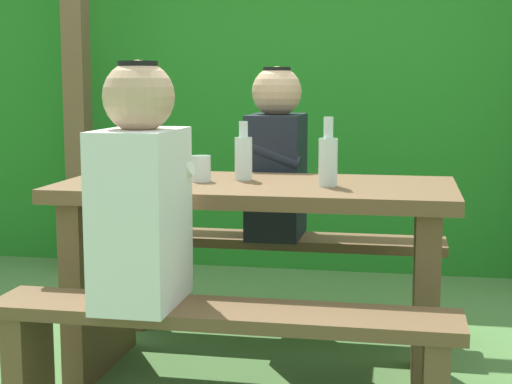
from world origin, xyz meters
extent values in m
plane|color=#507C40|center=(0.00, 0.00, 0.00)|extent=(12.00, 12.00, 0.00)
cube|color=#237921|center=(0.00, 2.02, 0.81)|extent=(6.40, 0.63, 1.63)
cube|color=brown|center=(-1.28, 1.42, 0.98)|extent=(0.12, 0.12, 1.97)
cube|color=brown|center=(0.00, 0.00, 0.70)|extent=(1.40, 0.64, 0.05)
cube|color=brown|center=(-0.60, 0.00, 0.34)|extent=(0.08, 0.54, 0.68)
cube|color=brown|center=(0.60, 0.00, 0.34)|extent=(0.08, 0.54, 0.68)
cube|color=brown|center=(0.00, -0.55, 0.41)|extent=(1.40, 0.24, 0.04)
cube|color=brown|center=(-0.62, -0.55, 0.19)|extent=(0.07, 0.22, 0.39)
cube|color=brown|center=(0.00, 0.55, 0.41)|extent=(1.40, 0.24, 0.04)
cube|color=brown|center=(-0.62, 0.55, 0.19)|extent=(0.07, 0.22, 0.39)
cube|color=brown|center=(0.62, 0.55, 0.19)|extent=(0.07, 0.22, 0.39)
cube|color=white|center=(-0.24, -0.55, 0.69)|extent=(0.22, 0.34, 0.52)
sphere|color=tan|center=(-0.24, -0.55, 1.04)|extent=(0.21, 0.21, 0.21)
cylinder|color=black|center=(-0.24, -0.55, 1.13)|extent=(0.12, 0.12, 0.02)
cylinder|color=white|center=(-0.24, -0.41, 0.79)|extent=(0.25, 0.07, 0.15)
cube|color=black|center=(-0.02, 0.55, 0.69)|extent=(0.22, 0.34, 0.52)
sphere|color=tan|center=(-0.02, 0.55, 1.04)|extent=(0.21, 0.21, 0.21)
cylinder|color=black|center=(-0.02, 0.55, 1.13)|extent=(0.12, 0.12, 0.02)
cylinder|color=black|center=(-0.02, 0.41, 0.79)|extent=(0.25, 0.07, 0.15)
cylinder|color=silver|center=(-0.20, 0.00, 0.77)|extent=(0.07, 0.07, 0.09)
cylinder|color=silver|center=(0.26, -0.04, 0.81)|extent=(0.07, 0.07, 0.17)
cylinder|color=silver|center=(0.26, -0.04, 0.93)|extent=(0.03, 0.03, 0.07)
cylinder|color=silver|center=(-0.06, 0.07, 0.80)|extent=(0.06, 0.06, 0.16)
cylinder|color=silver|center=(-0.06, 0.07, 0.91)|extent=(0.03, 0.03, 0.06)
cube|color=black|center=(-0.30, -0.13, 0.73)|extent=(0.07, 0.14, 0.01)
camera|label=1|loc=(0.52, -2.73, 1.09)|focal=55.21mm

